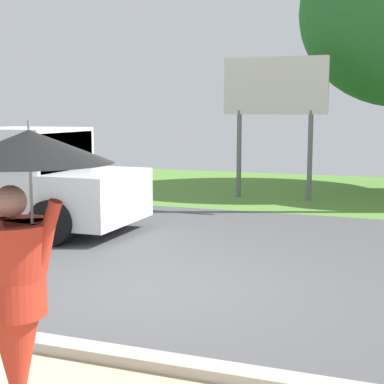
# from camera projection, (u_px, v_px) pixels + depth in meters

# --- Properties ---
(ground_plane) EXTENTS (40.00, 22.00, 0.20)m
(ground_plane) POSITION_uv_depth(u_px,v_px,m) (217.00, 243.00, 10.05)
(ground_plane) COLOR #4C4C4F
(monk_pedestrian) EXTENTS (1.13, 1.10, 2.13)m
(monk_pedestrian) POSITION_uv_depth(u_px,v_px,m) (19.00, 267.00, 4.00)
(monk_pedestrian) COLOR #B22D1E
(monk_pedestrian) RESTS_ON ground_plane
(pickup_truck) EXTENTS (5.20, 2.28, 1.88)m
(pickup_truck) POSITION_uv_depth(u_px,v_px,m) (6.00, 182.00, 11.10)
(pickup_truck) COLOR silver
(pickup_truck) RESTS_ON ground_plane
(roadside_billboard) EXTENTS (2.60, 0.12, 3.50)m
(roadside_billboard) POSITION_uv_depth(u_px,v_px,m) (275.00, 96.00, 14.56)
(roadside_billboard) COLOR slate
(roadside_billboard) RESTS_ON ground_plane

